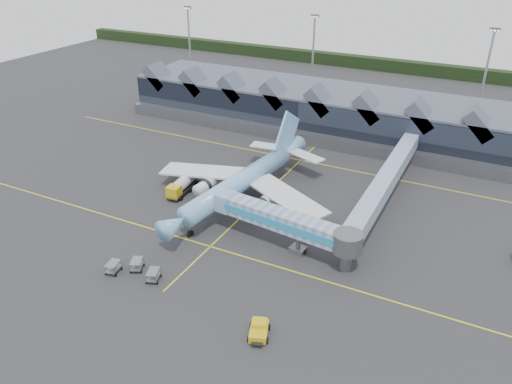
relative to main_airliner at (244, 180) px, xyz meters
The scene contains 10 objects.
ground 8.94m from the main_airliner, 71.35° to the right, with size 260.00×260.00×0.00m, color #2C2C2F.
taxi_stripes 5.12m from the main_airliner, 41.87° to the left, with size 120.00×60.00×0.01m.
tree_line_far 102.37m from the main_airliner, 88.55° to the left, with size 260.00×4.00×4.00m, color black.
terminal 39.77m from the main_airliner, 93.57° to the left, with size 90.00×22.25×12.52m.
light_masts 60.59m from the main_airliner, 66.83° to the left, with size 132.40×42.56×22.45m.
main_airliner is the anchor object (origin of this frame).
jet_bridge 17.78m from the main_airliner, 37.57° to the right, with size 24.50×6.35×6.11m.
fuel_truck 11.63m from the main_airliner, 167.21° to the right, with size 3.22×9.16×3.05m.
pushback_tug 34.08m from the main_airliner, 58.74° to the right, with size 3.32×4.21×1.70m.
baggage_carts 26.67m from the main_airliner, 97.04° to the right, with size 8.15×4.58×1.59m.
Camera 1 is at (34.98, -61.28, 42.98)m, focal length 35.00 mm.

